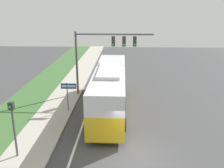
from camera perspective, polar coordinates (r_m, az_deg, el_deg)
ground_plane at (r=14.78m, az=5.17°, el=-16.67°), size 80.00×80.00×0.00m
sidewalk at (r=15.71m, az=-18.93°, el=-15.13°), size 2.80×80.00×0.12m
lane_divider_near at (r=15.03m, az=-9.25°, el=-16.17°), size 0.14×30.00×0.01m
bus at (r=20.37m, az=-0.47°, el=-0.52°), size 2.59×12.36×3.63m
signal_gantry at (r=23.05m, az=-1.93°, el=8.04°), size 7.13×0.41×6.07m
pedestrian_signal at (r=14.72m, az=-21.68°, el=-7.89°), size 0.28×0.34×3.38m
street_sign at (r=20.14m, az=-10.01°, el=-1.72°), size 1.23×0.08×2.48m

